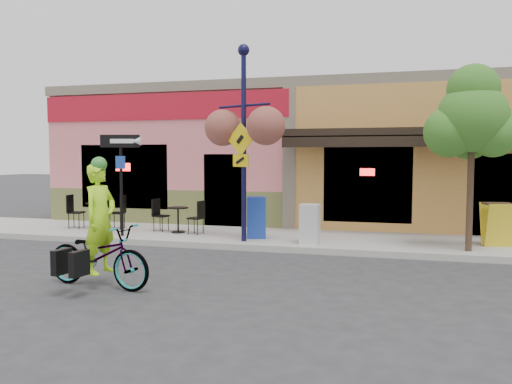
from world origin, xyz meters
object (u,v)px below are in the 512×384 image
Objects in this scene: cyclist_rider at (101,233)px; one_way_sign at (121,186)px; street_tree at (471,157)px; bicycle at (98,256)px; newspaper_box_grey at (310,224)px; lamp_post at (244,144)px; newspaper_box_blue at (257,217)px; building at (338,156)px.

cyclist_rider is 4.76m from one_way_sign.
one_way_sign is at bearing -179.55° from street_tree.
street_tree reaches higher than bicycle.
bicycle is 2.18× the size of newspaper_box_grey.
lamp_post is 1.81× the size of one_way_sign.
newspaper_box_blue is 1.12× the size of newspaper_box_grey.
newspaper_box_blue is at bearing 163.46° from newspaper_box_grey.
newspaper_box_grey is at bearing 179.91° from street_tree.
cyclist_rider is 5.21m from newspaper_box_grey.
one_way_sign is 2.50× the size of newspaper_box_blue.
street_tree is (6.40, 4.32, 1.28)m from cyclist_rider.
building is 7.36m from street_tree.
bicycle is 0.39m from cyclist_rider.
newspaper_box_blue is at bearing 174.12° from street_tree.
lamp_post reaches higher than street_tree.
lamp_post is at bearing -9.14° from bicycle.
bicycle is (-2.95, -10.79, -1.71)m from building.
bicycle is at bearing 97.96° from cyclist_rider.
bicycle is 0.50× the size of street_tree.
building is 6.90× the size of one_way_sign.
bicycle is 1.11× the size of cyclist_rider.
one_way_sign is at bearing 33.29° from bicycle.
one_way_sign reaches higher than bicycle.
building is at bearing -7.34° from bicycle.
one_way_sign is 3.63m from newspaper_box_blue.
one_way_sign reaches higher than newspaper_box_grey.
street_tree is (8.47, 0.07, 0.74)m from one_way_sign.
building is at bearing 118.40° from street_tree.
bicycle is 5.06m from newspaper_box_blue.
bicycle is at bearing -121.14° from newspaper_box_blue.
lamp_post is 1.16× the size of street_tree.
lamp_post is 5.15m from street_tree.
building reaches higher than newspaper_box_grey.
newspaper_box_blue is (1.44, 4.83, -0.25)m from cyclist_rider.
newspaper_box_blue is at bearing -8.60° from cyclist_rider.
bicycle is 0.43× the size of lamp_post.
lamp_post is (1.31, 4.27, 2.00)m from bicycle.
lamp_post reaches higher than cyclist_rider.
bicycle is 4.80m from one_way_sign.
bicycle is 0.78× the size of one_way_sign.
one_way_sign is 2.79× the size of newspaper_box_grey.
newspaper_box_grey is (2.93, 4.33, 0.08)m from bicycle.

